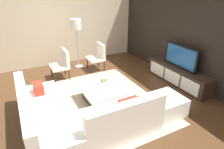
% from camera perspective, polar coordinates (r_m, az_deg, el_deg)
% --- Properties ---
extents(ground_plane, '(14.00, 14.00, 0.00)m').
position_cam_1_polar(ground_plane, '(4.72, -3.00, -8.72)').
color(ground_plane, '#4C301C').
extents(feature_wall_back, '(6.40, 0.12, 2.80)m').
position_cam_1_polar(feature_wall_back, '(5.73, 22.46, 10.86)').
color(feature_wall_back, black).
rests_on(feature_wall_back, ground).
extents(side_wall_left, '(0.12, 5.20, 2.80)m').
position_cam_1_polar(side_wall_left, '(7.13, -12.93, 14.53)').
color(side_wall_left, beige).
rests_on(side_wall_left, ground).
extents(area_rug, '(3.24, 2.58, 0.01)m').
position_cam_1_polar(area_rug, '(4.80, -3.51, -8.08)').
color(area_rug, tan).
rests_on(area_rug, ground).
extents(media_console, '(2.06, 0.47, 0.50)m').
position_cam_1_polar(media_console, '(5.87, 18.70, -0.22)').
color(media_console, '#332319').
rests_on(media_console, ground).
extents(television, '(1.13, 0.06, 0.64)m').
position_cam_1_polar(television, '(5.66, 19.48, 5.00)').
color(television, black).
rests_on(television, media_console).
extents(sectional_couch, '(2.35, 2.40, 0.81)m').
position_cam_1_polar(sectional_couch, '(3.94, -11.37, -12.04)').
color(sectional_couch, white).
rests_on(sectional_couch, ground).
extents(coffee_table, '(1.05, 1.01, 0.38)m').
position_cam_1_polar(coffee_table, '(4.73, -2.46, -5.78)').
color(coffee_table, '#332319').
rests_on(coffee_table, ground).
extents(accent_chair_near, '(0.56, 0.50, 0.87)m').
position_cam_1_polar(accent_chair_near, '(6.00, -14.37, 3.42)').
color(accent_chair_near, '#332319').
rests_on(accent_chair_near, ground).
extents(floor_lamp, '(0.34, 0.34, 1.62)m').
position_cam_1_polar(floor_lamp, '(6.51, -10.49, 13.53)').
color(floor_lamp, '#A5A5AA').
rests_on(floor_lamp, ground).
extents(ottoman, '(0.70, 0.70, 0.40)m').
position_cam_1_polar(ottoman, '(4.50, 15.45, -8.54)').
color(ottoman, white).
rests_on(ottoman, ground).
extents(fruit_bowl, '(0.28, 0.28, 0.14)m').
position_cam_1_polar(fruit_bowl, '(4.79, -2.39, -2.13)').
color(fruit_bowl, silver).
rests_on(fruit_bowl, coffee_table).
extents(accent_chair_far, '(0.54, 0.50, 0.87)m').
position_cam_1_polar(accent_chair_far, '(6.46, -4.14, 5.68)').
color(accent_chair_far, '#332319').
rests_on(accent_chair_far, ground).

